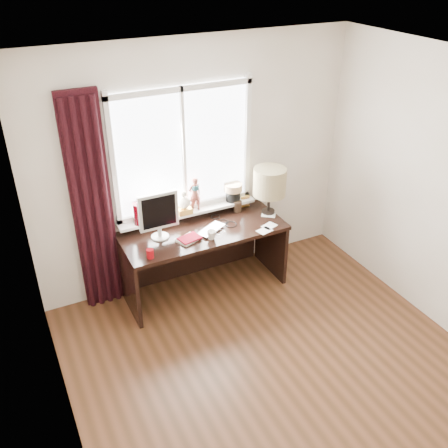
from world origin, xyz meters
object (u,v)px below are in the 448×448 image
mug (212,235)px  desk (200,245)px  monitor (159,213)px  red_cup (150,254)px  table_lamp (270,182)px  laptop (211,230)px

mug → desk: mug is taller
monitor → mug: bearing=-29.1°
red_cup → monitor: (0.21, 0.30, 0.23)m
mug → monitor: monitor is taller
desk → monitor: 0.69m
monitor → red_cup: bearing=-124.4°
table_lamp → desk: bearing=174.3°
desk → table_lamp: (0.79, -0.08, 0.61)m
red_cup → monitor: bearing=55.6°
mug → red_cup: bearing=-175.5°
laptop → monitor: 0.59m
red_cup → monitor: 0.44m
red_cup → monitor: monitor is taller
mug → table_lamp: bearing=15.5°
mug → table_lamp: (0.78, 0.22, 0.32)m
mug → table_lamp: size_ratio=0.18×
table_lamp → mug: bearing=-164.5°
laptop → table_lamp: bearing=-22.4°
red_cup → desk: size_ratio=0.05×
laptop → table_lamp: (0.72, 0.07, 0.35)m
laptop → desk: laptop is taller
desk → red_cup: bearing=-152.1°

